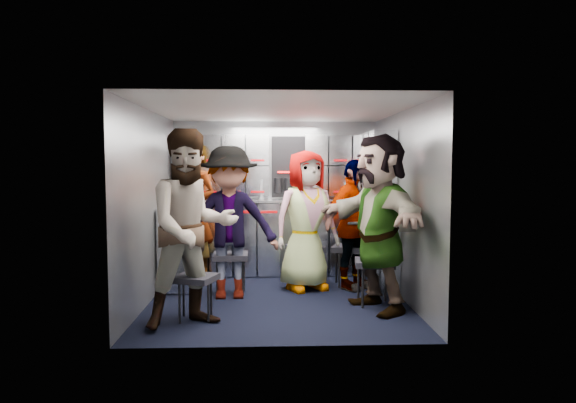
{
  "coord_description": "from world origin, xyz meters",
  "views": [
    {
      "loc": [
        -0.11,
        -5.65,
        1.5
      ],
      "look_at": [
        0.13,
        0.35,
        1.07
      ],
      "focal_mm": 32.0,
      "sensor_mm": 36.0,
      "label": 1
    }
  ],
  "objects_px": {
    "jump_seat_near_right": "(375,265)",
    "attendant_arc_d": "(353,224)",
    "jump_seat_center": "(305,250)",
    "attendant_arc_e": "(379,222)",
    "attendant_standing": "(194,212)",
    "attendant_arc_c": "(306,220)",
    "attendant_arc_a": "(192,228)",
    "jump_seat_mid_right": "(350,250)",
    "jump_seat_near_left": "(195,280)",
    "attendant_arc_b": "(229,222)",
    "jump_seat_mid_left": "(231,258)"
  },
  "relations": [
    {
      "from": "jump_seat_mid_left",
      "to": "attendant_standing",
      "type": "xyz_separation_m",
      "value": [
        -0.51,
        0.67,
        0.48
      ]
    },
    {
      "from": "attendant_arc_a",
      "to": "attendant_arc_d",
      "type": "height_order",
      "value": "attendant_arc_a"
    },
    {
      "from": "jump_seat_near_left",
      "to": "jump_seat_center",
      "type": "height_order",
      "value": "jump_seat_center"
    },
    {
      "from": "jump_seat_mid_left",
      "to": "attendant_arc_c",
      "type": "distance_m",
      "value": 1.0
    },
    {
      "from": "attendant_standing",
      "to": "attendant_arc_d",
      "type": "xyz_separation_m",
      "value": [
        1.97,
        -0.5,
        -0.11
      ]
    },
    {
      "from": "jump_seat_mid_right",
      "to": "attendant_arc_a",
      "type": "distance_m",
      "value": 2.36
    },
    {
      "from": "jump_seat_mid_right",
      "to": "attendant_arc_b",
      "type": "bearing_deg",
      "value": -160.03
    },
    {
      "from": "jump_seat_near_left",
      "to": "attendant_arc_b",
      "type": "relative_size",
      "value": 0.27
    },
    {
      "from": "jump_seat_mid_left",
      "to": "attendant_arc_b",
      "type": "xyz_separation_m",
      "value": [
        0.0,
        -0.18,
        0.44
      ]
    },
    {
      "from": "jump_seat_mid_right",
      "to": "attendant_arc_c",
      "type": "xyz_separation_m",
      "value": [
        -0.56,
        -0.17,
        0.4
      ]
    },
    {
      "from": "jump_seat_mid_left",
      "to": "attendant_arc_d",
      "type": "height_order",
      "value": "attendant_arc_d"
    },
    {
      "from": "jump_seat_near_left",
      "to": "attendant_arc_a",
      "type": "bearing_deg",
      "value": -90.0
    },
    {
      "from": "jump_seat_center",
      "to": "jump_seat_mid_right",
      "type": "xyz_separation_m",
      "value": [
        0.56,
        -0.01,
        -0.0
      ]
    },
    {
      "from": "jump_seat_near_right",
      "to": "attendant_arc_e",
      "type": "relative_size",
      "value": 0.27
    },
    {
      "from": "jump_seat_mid_right",
      "to": "attendant_arc_d",
      "type": "distance_m",
      "value": 0.39
    },
    {
      "from": "attendant_arc_c",
      "to": "attendant_arc_e",
      "type": "bearing_deg",
      "value": -74.62
    },
    {
      "from": "jump_seat_near_left",
      "to": "jump_seat_mid_right",
      "type": "xyz_separation_m",
      "value": [
        1.72,
        1.36,
        0.05
      ]
    },
    {
      "from": "attendant_standing",
      "to": "attendant_arc_e",
      "type": "xyz_separation_m",
      "value": [
        2.09,
        -1.4,
        0.02
      ]
    },
    {
      "from": "jump_seat_mid_right",
      "to": "attendant_standing",
      "type": "bearing_deg",
      "value": 170.77
    },
    {
      "from": "attendant_arc_a",
      "to": "jump_seat_center",
      "type": "bearing_deg",
      "value": 27.13
    },
    {
      "from": "attendant_standing",
      "to": "attendant_arc_a",
      "type": "xyz_separation_m",
      "value": [
        0.24,
        -1.86,
        0.02
      ]
    },
    {
      "from": "jump_seat_near_left",
      "to": "jump_seat_near_right",
      "type": "distance_m",
      "value": 1.9
    },
    {
      "from": "jump_seat_near_right",
      "to": "attendant_arc_d",
      "type": "xyz_separation_m",
      "value": [
        -0.12,
        0.72,
        0.35
      ]
    },
    {
      "from": "jump_seat_mid_right",
      "to": "attendant_arc_c",
      "type": "height_order",
      "value": "attendant_arc_c"
    },
    {
      "from": "jump_seat_mid_right",
      "to": "attendant_arc_a",
      "type": "bearing_deg",
      "value": -138.19
    },
    {
      "from": "jump_seat_mid_left",
      "to": "attendant_arc_c",
      "type": "relative_size",
      "value": 0.28
    },
    {
      "from": "attendant_arc_d",
      "to": "attendant_arc_e",
      "type": "xyz_separation_m",
      "value": [
        0.12,
        -0.9,
        0.13
      ]
    },
    {
      "from": "attendant_standing",
      "to": "attendant_arc_b",
      "type": "xyz_separation_m",
      "value": [
        0.51,
        -0.85,
        -0.04
      ]
    },
    {
      "from": "jump_seat_near_right",
      "to": "attendant_arc_c",
      "type": "distance_m",
      "value": 1.08
    },
    {
      "from": "jump_seat_mid_right",
      "to": "attendant_arc_d",
      "type": "height_order",
      "value": "attendant_arc_d"
    },
    {
      "from": "jump_seat_near_left",
      "to": "attendant_arc_a",
      "type": "xyz_separation_m",
      "value": [
        -0.0,
        -0.18,
        0.53
      ]
    },
    {
      "from": "attendant_standing",
      "to": "attendant_arc_a",
      "type": "relative_size",
      "value": 0.97
    },
    {
      "from": "jump_seat_near_left",
      "to": "attendant_arc_e",
      "type": "bearing_deg",
      "value": 8.81
    },
    {
      "from": "jump_seat_near_left",
      "to": "attendant_arc_d",
      "type": "height_order",
      "value": "attendant_arc_d"
    },
    {
      "from": "jump_seat_near_left",
      "to": "attendant_standing",
      "type": "relative_size",
      "value": 0.26
    },
    {
      "from": "jump_seat_near_right",
      "to": "attendant_arc_d",
      "type": "height_order",
      "value": "attendant_arc_d"
    },
    {
      "from": "jump_seat_center",
      "to": "attendant_arc_e",
      "type": "distance_m",
      "value": 1.37
    },
    {
      "from": "jump_seat_mid_right",
      "to": "attendant_arc_b",
      "type": "xyz_separation_m",
      "value": [
        -1.46,
        -0.53,
        0.42
      ]
    },
    {
      "from": "attendant_arc_b",
      "to": "attendant_arc_d",
      "type": "height_order",
      "value": "attendant_arc_b"
    },
    {
      "from": "jump_seat_mid_right",
      "to": "attendant_standing",
      "type": "xyz_separation_m",
      "value": [
        -1.97,
        0.32,
        0.45
      ]
    },
    {
      "from": "attendant_arc_a",
      "to": "attendant_arc_d",
      "type": "distance_m",
      "value": 2.2
    },
    {
      "from": "jump_seat_mid_left",
      "to": "attendant_arc_d",
      "type": "xyz_separation_m",
      "value": [
        1.46,
        0.17,
        0.37
      ]
    },
    {
      "from": "jump_seat_near_left",
      "to": "jump_seat_mid_right",
      "type": "height_order",
      "value": "jump_seat_mid_right"
    },
    {
      "from": "jump_seat_near_right",
      "to": "attendant_arc_a",
      "type": "distance_m",
      "value": 2.01
    },
    {
      "from": "attendant_standing",
      "to": "attendant_arc_b",
      "type": "distance_m",
      "value": 0.99
    },
    {
      "from": "jump_seat_mid_right",
      "to": "attendant_arc_b",
      "type": "relative_size",
      "value": 0.31
    },
    {
      "from": "jump_seat_center",
      "to": "jump_seat_mid_right",
      "type": "height_order",
      "value": "jump_seat_center"
    },
    {
      "from": "jump_seat_mid_left",
      "to": "jump_seat_mid_right",
      "type": "distance_m",
      "value": 1.5
    },
    {
      "from": "attendant_standing",
      "to": "attendant_arc_c",
      "type": "relative_size",
      "value": 1.07
    },
    {
      "from": "attendant_arc_e",
      "to": "jump_seat_mid_right",
      "type": "bearing_deg",
      "value": 164.76
    }
  ]
}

